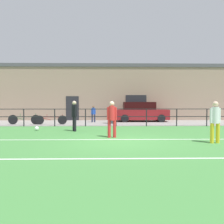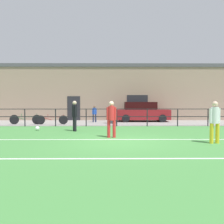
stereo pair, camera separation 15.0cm
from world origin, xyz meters
The scene contains 15 objects.
ground centered at (0.00, 0.00, -0.02)m, with size 60.00×44.00×0.04m, color #478C42.
field_line_touchline centered at (0.00, 0.47, 0.00)m, with size 36.00×0.11×0.00m, color white.
field_line_hash centered at (0.00, -2.87, 0.00)m, with size 36.00×0.11×0.00m, color white.
pavement_strip centered at (0.00, 8.50, 0.01)m, with size 48.00×5.00×0.02m, color gray.
perimeter_fence centered at (0.00, 6.00, 0.75)m, with size 36.07×0.07×1.15m.
clubhouse_facade centered at (0.00, 12.20, 2.47)m, with size 28.00×2.56×4.92m.
player_goalkeeper centered at (-2.36, 3.39, 0.93)m, with size 0.29×0.43×1.64m.
player_striker centered at (-0.37, 1.05, 0.92)m, with size 0.44×0.28×1.61m.
player_winger centered at (3.53, -0.47, 0.91)m, with size 0.44×0.28×1.60m.
soccer_ball_spare centered at (-4.48, 3.71, 0.12)m, with size 0.23×0.23×0.23m, color white.
spectator_child centered at (-1.65, 8.95, 0.75)m, with size 0.35×0.23×1.29m.
parked_car_red centered at (2.16, 9.69, 0.77)m, with size 4.20×1.86×1.58m.
bicycle_parked_0 centered at (-4.52, 7.13, 0.35)m, with size 2.22×0.04×0.73m.
bicycle_parked_1 centered at (-6.40, 7.20, 0.37)m, with size 2.26×0.04×0.76m.
trash_bin_0 centered at (-0.25, 7.80, 0.54)m, with size 0.57×0.48×1.03m.
Camera 1 is at (-0.58, -9.28, 1.55)m, focal length 37.57 mm.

